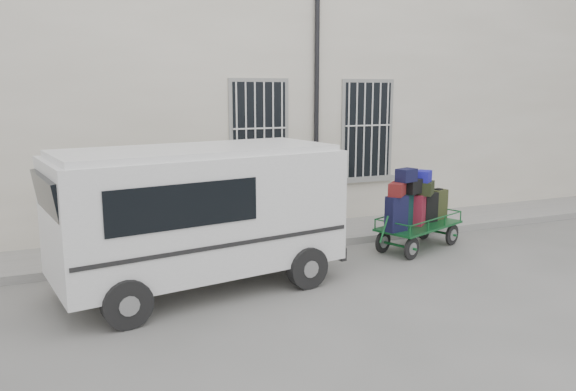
# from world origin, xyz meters

# --- Properties ---
(ground) EXTENTS (80.00, 80.00, 0.00)m
(ground) POSITION_xyz_m (0.00, 0.00, 0.00)
(ground) COLOR slate
(ground) RESTS_ON ground
(building) EXTENTS (24.00, 5.15, 6.00)m
(building) POSITION_xyz_m (0.00, 5.50, 3.00)
(building) COLOR beige
(building) RESTS_ON ground
(sidewalk) EXTENTS (24.00, 1.70, 0.15)m
(sidewalk) POSITION_xyz_m (0.00, 2.20, 0.07)
(sidewalk) COLOR gray
(sidewalk) RESTS_ON ground
(luggage_cart) EXTENTS (2.28, 1.53, 1.69)m
(luggage_cart) POSITION_xyz_m (2.08, 0.58, 0.84)
(luggage_cart) COLOR black
(luggage_cart) RESTS_ON ground
(van) EXTENTS (4.81, 2.67, 2.30)m
(van) POSITION_xyz_m (-2.49, 0.02, 1.32)
(van) COLOR silver
(van) RESTS_ON ground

